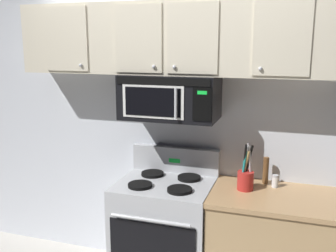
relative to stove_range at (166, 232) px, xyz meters
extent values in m
cube|color=silver|center=(0.00, 0.37, 0.88)|extent=(5.20, 0.10, 2.70)
cube|color=#B7BABF|center=(0.00, 0.00, -0.02)|extent=(0.76, 0.64, 0.90)
cylinder|color=#B7BABF|center=(0.00, -0.36, 0.27)|extent=(0.61, 0.03, 0.03)
cube|color=#B7BABF|center=(0.00, 0.28, 0.54)|extent=(0.76, 0.07, 0.22)
cube|color=#19D83F|center=(0.00, 0.24, 0.54)|extent=(0.10, 0.00, 0.04)
cylinder|color=black|center=(-0.16, -0.14, 0.44)|extent=(0.19, 0.19, 0.02)
cylinder|color=black|center=(0.16, -0.14, 0.44)|extent=(0.19, 0.19, 0.02)
cylinder|color=black|center=(-0.16, 0.14, 0.44)|extent=(0.19, 0.19, 0.02)
cylinder|color=black|center=(0.16, 0.14, 0.44)|extent=(0.19, 0.19, 0.02)
cube|color=black|center=(0.00, 0.12, 1.11)|extent=(0.76, 0.39, 0.35)
cube|color=black|center=(0.00, -0.08, 1.25)|extent=(0.73, 0.01, 0.06)
cube|color=white|center=(-0.07, -0.08, 1.09)|extent=(0.49, 0.01, 0.25)
cube|color=black|center=(-0.08, -0.08, 1.09)|extent=(0.44, 0.01, 0.22)
cube|color=black|center=(0.30, -0.08, 1.09)|extent=(0.14, 0.01, 0.25)
cube|color=#19D83F|center=(0.30, -0.08, 1.18)|extent=(0.07, 0.00, 0.03)
cylinder|color=#B7BABF|center=(0.11, -0.10, 1.09)|extent=(0.02, 0.02, 0.23)
cube|color=beige|center=(0.00, 0.15, 1.56)|extent=(2.50, 0.33, 0.55)
cube|color=beige|center=(-0.83, -0.02, 1.56)|extent=(0.38, 0.01, 0.51)
sphere|color=#B7BABF|center=(-0.70, -0.03, 1.35)|extent=(0.03, 0.03, 0.03)
cube|color=beige|center=(-0.21, -0.02, 1.56)|extent=(0.38, 0.01, 0.51)
sphere|color=#B7BABF|center=(-0.08, -0.03, 1.35)|extent=(0.03, 0.03, 0.03)
cube|color=beige|center=(0.21, -0.02, 1.56)|extent=(0.38, 0.01, 0.51)
sphere|color=#B7BABF|center=(0.08, -0.03, 1.35)|extent=(0.03, 0.03, 0.03)
cube|color=beige|center=(0.83, -0.02, 1.56)|extent=(0.38, 0.01, 0.51)
sphere|color=#B7BABF|center=(0.70, -0.03, 1.35)|extent=(0.03, 0.03, 0.03)
cube|color=tan|center=(0.84, 0.01, -0.04)|extent=(0.90, 0.62, 0.86)
cube|color=tan|center=(0.84, 0.01, 0.41)|extent=(0.93, 0.65, 0.03)
cylinder|color=red|center=(0.62, 0.04, 0.50)|extent=(0.12, 0.12, 0.14)
cylinder|color=black|center=(0.61, 0.03, 0.65)|extent=(0.04, 0.05, 0.29)
cylinder|color=#BCBCC1|center=(0.65, 0.06, 0.64)|extent=(0.05, 0.05, 0.27)
cylinder|color=teal|center=(0.61, 0.03, 0.63)|extent=(0.04, 0.03, 0.23)
cylinder|color=silver|center=(0.65, 0.05, 0.65)|extent=(0.05, 0.03, 0.29)
cylinder|color=tan|center=(0.62, 0.04, 0.63)|extent=(0.06, 0.04, 0.24)
cylinder|color=black|center=(0.64, 0.06, 0.64)|extent=(0.07, 0.02, 0.27)
cylinder|color=white|center=(0.84, 0.17, 0.47)|extent=(0.05, 0.05, 0.08)
cylinder|color=#B7BABF|center=(0.84, 0.17, 0.52)|extent=(0.05, 0.05, 0.02)
cylinder|color=brown|center=(0.76, 0.23, 0.54)|extent=(0.05, 0.05, 0.21)
camera|label=1|loc=(0.92, -2.77, 1.52)|focal=41.22mm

